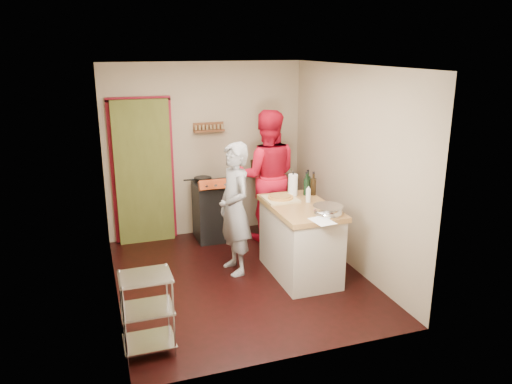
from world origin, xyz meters
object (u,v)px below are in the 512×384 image
Objects in this scene: wire_shelving at (147,310)px; island at (300,239)px; stove at (215,210)px; person_red at (267,176)px; person_stripe at (235,209)px.

island is (2.03, 1.06, 0.05)m from wire_shelving.
stove is 0.52× the size of person_red.
stove is 0.72× the size of island.
stove is 0.93m from person_red.
person_stripe reaches higher than island.
stove is 1.26× the size of wire_shelving.
wire_shelving is at bearing -152.40° from island.
stove is 0.59× the size of person_stripe.
person_stripe is at bearing -92.25° from stove.
stove reaches higher than wire_shelving.
stove is at bearing -0.83° from person_red.
person_stripe reaches higher than stove.
wire_shelving is (-1.33, -2.62, -0.01)m from stove.
stove is 1.26m from person_stripe.
island is 1.42m from person_red.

